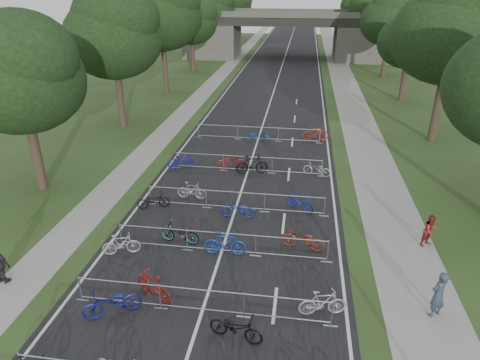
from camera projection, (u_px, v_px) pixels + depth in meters
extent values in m
cube|color=black|center=(278.00, 77.00, 53.91)|extent=(11.00, 140.00, 0.01)
cube|color=gray|center=(343.00, 79.00, 52.85)|extent=(3.00, 140.00, 0.01)
cube|color=gray|center=(220.00, 75.00, 54.90)|extent=(2.00, 140.00, 0.01)
cube|color=silver|center=(278.00, 77.00, 53.91)|extent=(0.12, 140.00, 0.00)
cube|color=#494841|center=(213.00, 40.00, 67.84)|extent=(8.00, 8.00, 5.00)
cube|color=#494841|center=(361.00, 43.00, 64.80)|extent=(8.00, 8.00, 5.00)
cube|color=black|center=(286.00, 20.00, 65.01)|extent=(30.00, 8.00, 1.20)
cube|color=#494841|center=(285.00, 15.00, 61.18)|extent=(30.00, 0.40, 0.90)
cube|color=#494841|center=(288.00, 12.00, 68.00)|extent=(30.00, 0.40, 0.90)
cylinder|color=#33261C|center=(36.00, 154.00, 24.04)|extent=(0.56, 0.56, 4.20)
ellipsoid|color=black|center=(20.00, 81.00, 22.31)|extent=(6.72, 6.72, 5.51)
sphere|color=black|center=(19.00, 56.00, 21.21)|extent=(5.38, 5.38, 5.38)
sphere|color=black|center=(21.00, 94.00, 23.18)|extent=(4.37, 4.37, 4.37)
cylinder|color=#33261C|center=(120.00, 98.00, 34.70)|extent=(0.56, 0.56, 4.72)
ellipsoid|color=black|center=(113.00, 38.00, 32.75)|extent=(7.56, 7.56, 6.20)
sphere|color=black|center=(116.00, 18.00, 31.58)|extent=(6.05, 6.05, 6.05)
sphere|color=black|center=(111.00, 50.00, 33.66)|extent=(4.91, 4.91, 4.91)
cylinder|color=#33261C|center=(437.00, 107.00, 31.38)|extent=(0.56, 0.56, 5.11)
ellipsoid|color=black|center=(451.00, 36.00, 29.27)|extent=(8.18, 8.18, 6.70)
sphere|color=black|center=(469.00, 11.00, 28.05)|extent=(6.54, 6.54, 6.54)
sphere|color=black|center=(439.00, 50.00, 30.21)|extent=(5.31, 5.31, 5.31)
cylinder|color=#33261C|center=(165.00, 68.00, 45.35)|extent=(0.56, 0.56, 5.25)
ellipsoid|color=black|center=(161.00, 16.00, 43.19)|extent=(8.40, 8.40, 6.89)
sphere|color=black|center=(159.00, 27.00, 44.14)|extent=(5.46, 5.46, 5.46)
cylinder|color=#33261C|center=(404.00, 82.00, 42.41)|extent=(0.56, 0.56, 3.85)
ellipsoid|color=black|center=(410.00, 42.00, 40.82)|extent=(6.16, 6.16, 5.05)
sphere|color=black|center=(420.00, 29.00, 39.77)|extent=(4.93, 4.93, 4.93)
sphere|color=black|center=(402.00, 49.00, 41.66)|extent=(4.00, 4.00, 4.00)
cylinder|color=#33261C|center=(193.00, 55.00, 56.34)|extent=(0.56, 0.56, 4.20)
ellipsoid|color=black|center=(191.00, 22.00, 54.61)|extent=(6.72, 6.72, 5.51)
sphere|color=black|center=(194.00, 11.00, 53.52)|extent=(5.38, 5.38, 5.38)
sphere|color=black|center=(189.00, 29.00, 55.48)|extent=(4.37, 4.37, 4.37)
cylinder|color=#33261C|center=(385.00, 59.00, 53.04)|extent=(0.56, 0.56, 4.48)
ellipsoid|color=black|center=(390.00, 21.00, 51.19)|extent=(7.17, 7.17, 5.88)
sphere|color=black|center=(398.00, 9.00, 50.06)|extent=(5.73, 5.73, 5.73)
sphere|color=black|center=(384.00, 29.00, 52.09)|extent=(4.66, 4.66, 4.66)
cylinder|color=#33261C|center=(211.00, 42.00, 67.00)|extent=(0.56, 0.56, 4.72)
ellipsoid|color=black|center=(211.00, 10.00, 65.05)|extent=(7.56, 7.56, 6.20)
sphere|color=black|center=(214.00, 0.00, 63.88)|extent=(6.05, 6.05, 6.05)
sphere|color=black|center=(208.00, 17.00, 65.96)|extent=(4.91, 4.91, 4.91)
cylinder|color=#33261C|center=(372.00, 44.00, 63.68)|extent=(0.56, 0.56, 5.11)
ellipsoid|color=black|center=(377.00, 7.00, 61.57)|extent=(8.18, 8.18, 6.70)
sphere|color=black|center=(372.00, 15.00, 62.51)|extent=(5.31, 5.31, 5.31)
cylinder|color=#33261C|center=(225.00, 32.00, 77.66)|extent=(0.56, 0.56, 5.25)
ellipsoid|color=black|center=(225.00, 1.00, 75.49)|extent=(8.40, 8.40, 6.89)
sphere|color=black|center=(222.00, 8.00, 76.45)|extent=(5.46, 5.46, 5.46)
cylinder|color=#33261C|center=(363.00, 38.00, 74.71)|extent=(0.56, 0.56, 3.85)
ellipsoid|color=black|center=(365.00, 15.00, 73.12)|extent=(6.16, 6.16, 5.05)
sphere|color=black|center=(370.00, 8.00, 72.07)|extent=(4.93, 4.93, 4.93)
sphere|color=black|center=(362.00, 20.00, 73.96)|extent=(4.00, 4.00, 4.00)
cylinder|color=#33261C|center=(235.00, 29.00, 88.64)|extent=(0.56, 0.56, 4.20)
ellipsoid|color=black|center=(235.00, 7.00, 86.91)|extent=(6.72, 6.72, 5.51)
sphere|color=black|center=(238.00, 0.00, 85.82)|extent=(5.38, 5.38, 5.38)
sphere|color=black|center=(233.00, 12.00, 87.78)|extent=(4.37, 4.37, 4.37)
cylinder|color=#33261C|center=(356.00, 30.00, 85.34)|extent=(0.56, 0.56, 4.48)
ellipsoid|color=black|center=(359.00, 6.00, 83.49)|extent=(7.17, 7.17, 5.88)
sphere|color=black|center=(355.00, 11.00, 84.39)|extent=(4.66, 4.66, 4.66)
cylinder|color=#AAADB2|center=(201.00, 290.00, 15.07)|extent=(9.20, 0.04, 0.04)
cylinder|color=#AAADB2|center=(202.00, 309.00, 15.43)|extent=(9.20, 0.04, 0.04)
cylinder|color=#AAADB2|center=(80.00, 289.00, 15.89)|extent=(0.05, 0.05, 1.10)
cube|color=#AAADB2|center=(83.00, 300.00, 16.11)|extent=(0.50, 0.08, 0.03)
cylinder|color=#AAADB2|center=(160.00, 297.00, 15.48)|extent=(0.05, 0.05, 1.10)
cube|color=#AAADB2|center=(161.00, 308.00, 15.71)|extent=(0.50, 0.08, 0.03)
cylinder|color=#AAADB2|center=(244.00, 305.00, 15.08)|extent=(0.05, 0.05, 1.10)
cube|color=#AAADB2|center=(243.00, 317.00, 15.30)|extent=(0.50, 0.08, 0.03)
cylinder|color=#AAADB2|center=(332.00, 314.00, 14.67)|extent=(0.05, 0.05, 1.10)
cube|color=#AAADB2|center=(330.00, 326.00, 14.89)|extent=(0.50, 0.08, 0.03)
cylinder|color=#AAADB2|center=(221.00, 233.00, 18.48)|extent=(9.20, 0.04, 0.04)
cylinder|color=#AAADB2|center=(221.00, 250.00, 18.84)|extent=(9.20, 0.04, 0.04)
cylinder|color=#AAADB2|center=(121.00, 234.00, 19.30)|extent=(0.05, 0.05, 1.10)
cube|color=#AAADB2|center=(122.00, 244.00, 19.52)|extent=(0.50, 0.08, 0.03)
cylinder|color=#AAADB2|center=(187.00, 240.00, 18.89)|extent=(0.05, 0.05, 1.10)
cube|color=#AAADB2|center=(187.00, 250.00, 19.12)|extent=(0.50, 0.08, 0.03)
cylinder|color=#AAADB2|center=(256.00, 246.00, 18.48)|extent=(0.05, 0.05, 1.10)
cube|color=#AAADB2|center=(255.00, 256.00, 18.71)|extent=(0.50, 0.08, 0.03)
cylinder|color=#AAADB2|center=(328.00, 252.00, 18.08)|extent=(0.05, 0.05, 1.10)
cube|color=#AAADB2|center=(327.00, 262.00, 18.30)|extent=(0.50, 0.08, 0.03)
cylinder|color=#AAADB2|center=(235.00, 192.00, 22.07)|extent=(9.20, 0.04, 0.04)
cylinder|color=#AAADB2|center=(235.00, 207.00, 22.43)|extent=(9.20, 0.04, 0.04)
cylinder|color=#AAADB2|center=(150.00, 195.00, 22.89)|extent=(0.05, 0.05, 1.10)
cube|color=#AAADB2|center=(151.00, 204.00, 23.11)|extent=(0.50, 0.08, 0.03)
cylinder|color=#AAADB2|center=(206.00, 199.00, 22.48)|extent=(0.05, 0.05, 1.10)
cube|color=#AAADB2|center=(207.00, 208.00, 22.70)|extent=(0.50, 0.08, 0.03)
cylinder|color=#AAADB2|center=(264.00, 203.00, 22.07)|extent=(0.05, 0.05, 1.10)
cube|color=#AAADB2|center=(264.00, 212.00, 22.30)|extent=(0.50, 0.08, 0.03)
cylinder|color=#AAADB2|center=(325.00, 207.00, 21.67)|extent=(0.05, 0.05, 1.10)
cube|color=#AAADB2|center=(324.00, 216.00, 21.89)|extent=(0.50, 0.08, 0.03)
cylinder|color=#AAADB2|center=(248.00, 157.00, 26.55)|extent=(9.20, 0.04, 0.04)
cylinder|color=#AAADB2|center=(248.00, 169.00, 26.92)|extent=(9.20, 0.04, 0.04)
cylinder|color=#AAADB2|center=(176.00, 160.00, 27.37)|extent=(0.05, 0.05, 1.10)
cube|color=#AAADB2|center=(177.00, 168.00, 27.60)|extent=(0.50, 0.08, 0.03)
cylinder|color=#AAADB2|center=(224.00, 163.00, 26.97)|extent=(0.05, 0.05, 1.10)
cube|color=#AAADB2|center=(224.00, 170.00, 27.19)|extent=(0.50, 0.08, 0.03)
cylinder|color=#AAADB2|center=(272.00, 165.00, 26.56)|extent=(0.05, 0.05, 1.10)
cube|color=#AAADB2|center=(272.00, 173.00, 26.79)|extent=(0.50, 0.08, 0.03)
cylinder|color=#AAADB2|center=(322.00, 168.00, 26.15)|extent=(0.05, 0.05, 1.10)
cube|color=#AAADB2|center=(321.00, 176.00, 26.38)|extent=(0.50, 0.08, 0.03)
cylinder|color=#AAADB2|center=(258.00, 127.00, 31.94)|extent=(9.20, 0.04, 0.04)
cylinder|color=#AAADB2|center=(258.00, 138.00, 32.30)|extent=(9.20, 0.04, 0.04)
cylinder|color=#AAADB2|center=(198.00, 131.00, 32.75)|extent=(0.05, 0.05, 1.10)
cube|color=#AAADB2|center=(199.00, 137.00, 32.98)|extent=(0.50, 0.08, 0.03)
cylinder|color=#AAADB2|center=(238.00, 133.00, 32.35)|extent=(0.05, 0.05, 1.10)
cube|color=#AAADB2|center=(238.00, 139.00, 32.57)|extent=(0.50, 0.08, 0.03)
cylinder|color=#AAADB2|center=(278.00, 134.00, 31.94)|extent=(0.05, 0.05, 1.10)
cube|color=#AAADB2|center=(278.00, 141.00, 32.17)|extent=(0.50, 0.08, 0.03)
cylinder|color=#AAADB2|center=(320.00, 136.00, 31.54)|extent=(0.05, 0.05, 1.10)
cube|color=#AAADB2|center=(319.00, 143.00, 31.76)|extent=(0.50, 0.08, 0.03)
imported|color=navy|center=(112.00, 303.00, 15.19)|extent=(2.17, 1.68, 1.10)
imported|color=maroon|center=(154.00, 286.00, 16.02)|extent=(1.89, 1.41, 1.13)
imported|color=black|center=(236.00, 328.00, 14.17)|extent=(1.99, 1.04, 1.00)
imported|color=#A7A7AF|center=(323.00, 303.00, 15.21)|extent=(1.81, 0.86, 1.05)
imported|color=#A5A5AD|center=(121.00, 244.00, 18.66)|extent=(1.72, 0.99, 1.00)
imported|color=#AAADB2|center=(180.00, 233.00, 19.50)|extent=(1.91, 0.87, 0.97)
imported|color=#1A3C93|center=(225.00, 244.00, 18.59)|extent=(1.92, 0.60, 1.14)
imported|color=maroon|center=(303.00, 239.00, 19.01)|extent=(2.01, 1.03, 1.01)
imported|color=black|center=(153.00, 201.00, 22.51)|extent=(1.79, 1.16, 0.89)
imported|color=gray|center=(192.00, 191.00, 23.48)|extent=(1.66, 0.54, 0.99)
imported|color=navy|center=(239.00, 209.00, 21.59)|extent=(1.80, 0.69, 0.93)
imported|color=navy|center=(300.00, 202.00, 22.28)|extent=(1.62, 1.26, 0.98)
imported|color=#1B1A93|center=(181.00, 161.00, 27.35)|extent=(1.77, 1.12, 1.03)
imported|color=maroon|center=(231.00, 161.00, 27.31)|extent=(1.95, 1.13, 0.97)
imported|color=black|center=(252.00, 165.00, 26.53)|extent=(2.08, 1.07, 1.20)
imported|color=#A7A5AD|center=(317.00, 169.00, 26.30)|extent=(1.82, 1.05, 0.90)
imported|color=navy|center=(258.00, 136.00, 31.93)|extent=(1.74, 0.69, 0.90)
imported|color=maroon|center=(316.00, 133.00, 32.03)|extent=(2.05, 0.89, 1.19)
imported|color=#303B49|center=(438.00, 295.00, 15.02)|extent=(0.81, 0.76, 1.86)
imported|color=maroon|center=(430.00, 231.00, 19.18)|extent=(0.93, 0.89, 1.52)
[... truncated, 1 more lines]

